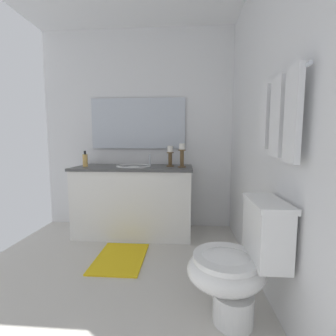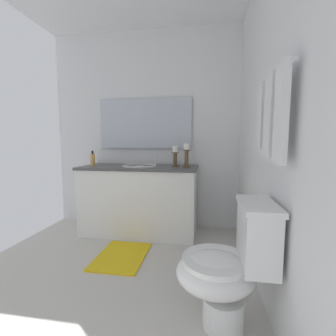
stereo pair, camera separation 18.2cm
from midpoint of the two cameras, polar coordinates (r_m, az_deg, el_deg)
floor at (r=2.07m, az=-12.93°, el=-25.45°), size 2.67×2.39×0.02m
wall_back at (r=1.71m, az=26.97°, el=10.69°), size 2.67×0.04×2.45m
wall_left at (r=3.04m, az=-3.86°, el=9.13°), size 0.04×2.39×2.45m
vanity_cabinet at (r=2.80m, az=-5.07°, el=-7.66°), size 0.58×1.35×0.80m
sink_basin at (r=2.74m, az=-5.13°, el=-0.34°), size 0.40×0.40×0.24m
mirror at (r=3.00m, az=-3.89°, el=10.74°), size 0.02×1.18×0.62m
candle_holder_tall at (r=2.58m, az=6.55°, el=3.17°), size 0.09×0.09×0.26m
candle_holder_short at (r=2.68m, az=3.73°, el=3.01°), size 0.09×0.09×0.24m
soap_bottle at (r=2.86m, az=-16.19°, el=1.99°), size 0.06×0.06×0.18m
toilet at (r=1.51m, az=17.99°, el=-22.08°), size 0.39×0.54×0.75m
towel_bar at (r=1.48m, az=28.13°, el=18.90°), size 0.59×0.02×0.02m
towel_near_vanity at (r=1.63m, az=24.92°, el=11.35°), size 0.12×0.03×0.40m
towel_center at (r=1.44m, az=27.01°, el=11.16°), size 0.15×0.03×0.44m
towel_near_corner at (r=1.25m, az=29.76°, el=11.35°), size 0.14×0.03×0.47m
bath_mat at (r=2.37m, az=-8.98°, el=-20.50°), size 0.60×0.44×0.02m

